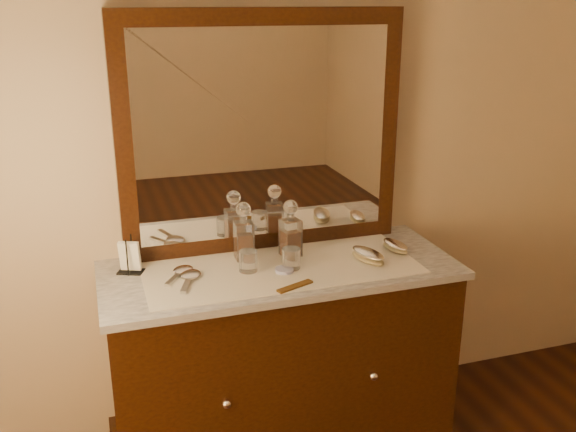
# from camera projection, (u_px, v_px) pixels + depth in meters

# --- Properties ---
(dresser_cabinet) EXTENTS (1.40, 0.55, 0.82)m
(dresser_cabinet) POSITION_uv_depth(u_px,v_px,m) (281.00, 361.00, 2.72)
(dresser_cabinet) COLOR black
(dresser_cabinet) RESTS_ON floor
(knob_left) EXTENTS (0.04, 0.04, 0.04)m
(knob_left) POSITION_uv_depth(u_px,v_px,m) (227.00, 404.00, 2.36)
(knob_left) COLOR silver
(knob_left) RESTS_ON dresser_cabinet
(knob_right) EXTENTS (0.04, 0.04, 0.04)m
(knob_right) POSITION_uv_depth(u_px,v_px,m) (373.00, 376.00, 2.54)
(knob_right) COLOR silver
(knob_right) RESTS_ON dresser_cabinet
(marble_top) EXTENTS (1.44, 0.59, 0.03)m
(marble_top) POSITION_uv_depth(u_px,v_px,m) (280.00, 270.00, 2.58)
(marble_top) COLOR silver
(marble_top) RESTS_ON dresser_cabinet
(mirror_frame) EXTENTS (1.20, 0.08, 1.00)m
(mirror_frame) POSITION_uv_depth(u_px,v_px,m) (263.00, 133.00, 2.63)
(mirror_frame) COLOR black
(mirror_frame) RESTS_ON marble_top
(mirror_glass) EXTENTS (1.06, 0.01, 0.86)m
(mirror_glass) POSITION_uv_depth(u_px,v_px,m) (265.00, 135.00, 2.60)
(mirror_glass) COLOR white
(mirror_glass) RESTS_ON marble_top
(lace_runner) EXTENTS (1.10, 0.45, 0.00)m
(lace_runner) POSITION_uv_depth(u_px,v_px,m) (282.00, 268.00, 2.56)
(lace_runner) COLOR silver
(lace_runner) RESTS_ON marble_top
(pin_dish) EXTENTS (0.09, 0.09, 0.01)m
(pin_dish) POSITION_uv_depth(u_px,v_px,m) (284.00, 270.00, 2.52)
(pin_dish) COLOR silver
(pin_dish) RESTS_ON lace_runner
(comb) EXTENTS (0.16, 0.08, 0.01)m
(comb) POSITION_uv_depth(u_px,v_px,m) (295.00, 286.00, 2.38)
(comb) COLOR brown
(comb) RESTS_ON lace_runner
(napkin_rack) EXTENTS (0.12, 0.09, 0.15)m
(napkin_rack) POSITION_uv_depth(u_px,v_px,m) (130.00, 258.00, 2.50)
(napkin_rack) COLOR black
(napkin_rack) RESTS_ON marble_top
(decanter_left) EXTENTS (0.08, 0.08, 0.25)m
(decanter_left) POSITION_uv_depth(u_px,v_px,m) (244.00, 237.00, 2.62)
(decanter_left) COLOR #954615
(decanter_left) RESTS_ON lace_runner
(decanter_right) EXTENTS (0.09, 0.09, 0.25)m
(decanter_right) POSITION_uv_depth(u_px,v_px,m) (291.00, 234.00, 2.64)
(decanter_right) COLOR #954615
(decanter_right) RESTS_ON lace_runner
(brush_near) EXTENTS (0.12, 0.19, 0.05)m
(brush_near) POSITION_uv_depth(u_px,v_px,m) (368.00, 255.00, 2.61)
(brush_near) COLOR #928259
(brush_near) RESTS_ON lace_runner
(brush_far) EXTENTS (0.09, 0.16, 0.04)m
(brush_far) POSITION_uv_depth(u_px,v_px,m) (395.00, 246.00, 2.72)
(brush_far) COLOR #928259
(brush_far) RESTS_ON lace_runner
(hand_mirror_outer) EXTENTS (0.15, 0.19, 0.02)m
(hand_mirror_outer) POSITION_uv_depth(u_px,v_px,m) (181.00, 271.00, 2.50)
(hand_mirror_outer) COLOR silver
(hand_mirror_outer) RESTS_ON lace_runner
(hand_mirror_inner) EXTENTS (0.12, 0.21, 0.02)m
(hand_mirror_inner) POSITION_uv_depth(u_px,v_px,m) (190.00, 276.00, 2.45)
(hand_mirror_inner) COLOR silver
(hand_mirror_inner) RESTS_ON lace_runner
(tumblers) EXTENTS (0.25, 0.10, 0.08)m
(tumblers) POSITION_uv_depth(u_px,v_px,m) (270.00, 260.00, 2.52)
(tumblers) COLOR white
(tumblers) RESTS_ON lace_runner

